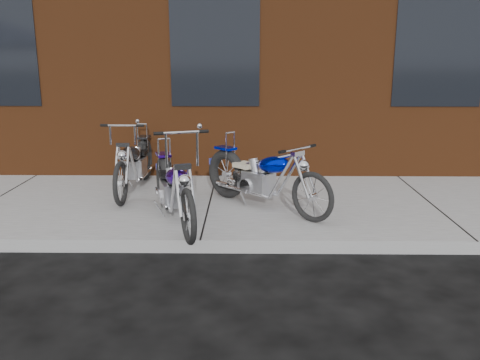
{
  "coord_description": "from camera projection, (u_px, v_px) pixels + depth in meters",
  "views": [
    {
      "loc": [
        0.5,
        -5.17,
        2.12
      ],
      "look_at": [
        0.42,
        0.8,
        0.63
      ],
      "focal_mm": 38.0,
      "sensor_mm": 36.0,
      "label": 1
    }
  ],
  "objects": [
    {
      "name": "chopper_blue",
      "position": [
        263.0,
        179.0,
        6.58
      ],
      "size": [
        1.6,
        1.58,
        0.93
      ],
      "rotation": [
        0.0,
        0.0,
        -0.78
      ],
      "color": "black",
      "rests_on": "sidewalk"
    },
    {
      "name": "sidewalk",
      "position": [
        210.0,
        207.0,
        6.98
      ],
      "size": [
        22.0,
        3.0,
        0.15
      ],
      "primitive_type": "cube",
      "color": "gray",
      "rests_on": "ground"
    },
    {
      "name": "ground",
      "position": [
        200.0,
        253.0,
        5.54
      ],
      "size": [
        120.0,
        120.0,
        0.0
      ],
      "primitive_type": "plane",
      "color": "black",
      "rests_on": "ground"
    },
    {
      "name": "chopper_third",
      "position": [
        135.0,
        165.0,
        7.44
      ],
      "size": [
        0.51,
        2.09,
        1.06
      ],
      "rotation": [
        0.0,
        0.0,
        -1.59
      ],
      "color": "black",
      "rests_on": "sidewalk"
    },
    {
      "name": "chopper_purple",
      "position": [
        174.0,
        191.0,
        6.05
      ],
      "size": [
        0.81,
        2.02,
        1.18
      ],
      "rotation": [
        0.0,
        0.0,
        -1.24
      ],
      "color": "black",
      "rests_on": "sidewalk"
    }
  ]
}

